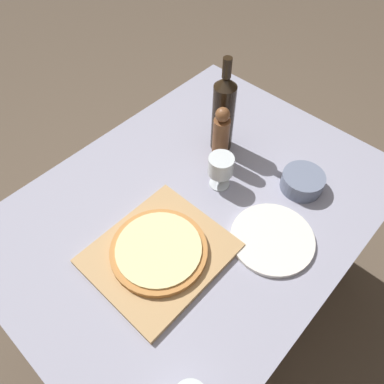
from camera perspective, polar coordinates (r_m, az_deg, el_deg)
The scene contains 9 objects.
ground_plane at distance 1.81m, azimuth 0.45°, elevation -15.80°, with size 12.00×12.00×0.00m, color brown.
dining_table at distance 1.25m, azimuth 0.63°, elevation -4.58°, with size 0.91×1.22×0.74m.
cutting_board at distance 1.06m, azimuth -5.01°, elevation -9.35°, with size 0.32×0.37×0.02m.
pizza at distance 1.05m, azimuth -5.08°, elevation -8.81°, with size 0.27×0.27×0.02m.
wine_bottle at distance 1.24m, azimuth 4.79°, elevation 11.92°, with size 0.07×0.07×0.34m.
pepper_mill at distance 1.21m, azimuth 4.40°, elevation 8.16°, with size 0.05×0.05×0.23m.
wine_glass at distance 1.15m, azimuth 4.46°, elevation 3.86°, with size 0.08×0.08×0.12m.
small_bowl at distance 1.24m, azimuth 16.47°, elevation 1.54°, with size 0.13×0.13×0.06m.
dinner_plate at distance 1.11m, azimuth 12.13°, elevation -6.98°, with size 0.24×0.24×0.01m.
Camera 1 is at (0.46, -0.52, 1.68)m, focal length 35.00 mm.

